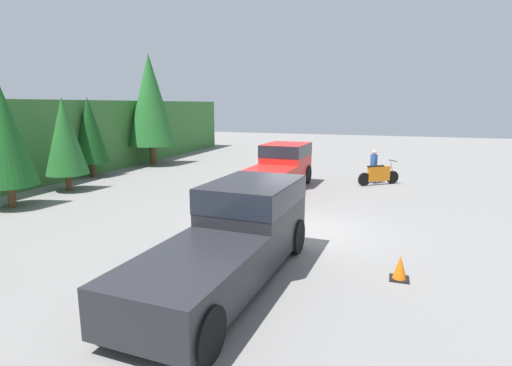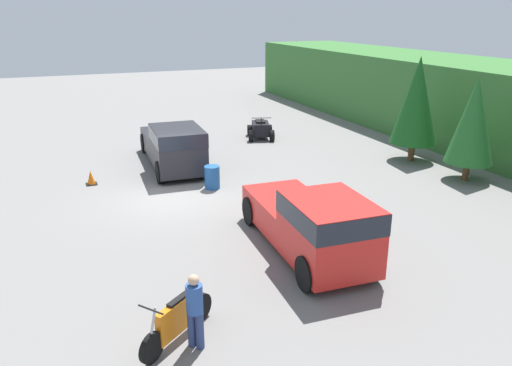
% 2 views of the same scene
% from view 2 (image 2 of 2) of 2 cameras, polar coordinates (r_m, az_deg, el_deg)
% --- Properties ---
extents(ground_plane, '(80.00, 80.00, 0.00)m').
position_cam_2_polar(ground_plane, '(18.38, -9.33, -1.59)').
color(ground_plane, slate).
extents(hillside_backdrop, '(44.00, 6.00, 4.01)m').
position_cam_2_polar(hillside_backdrop, '(26.24, 27.06, 7.34)').
color(hillside_backdrop, '#387033').
rests_on(hillside_backdrop, ground_plane).
extents(tree_left, '(2.03, 2.03, 4.62)m').
position_cam_2_polar(tree_left, '(23.06, 17.89, 8.95)').
color(tree_left, brown).
rests_on(tree_left, ground_plane).
extents(tree_mid_left, '(1.81, 1.81, 4.12)m').
position_cam_2_polar(tree_mid_left, '(21.05, 23.57, 6.58)').
color(tree_mid_left, brown).
rests_on(tree_mid_left, ground_plane).
extents(pickup_truck_red, '(5.46, 2.26, 1.97)m').
position_cam_2_polar(pickup_truck_red, '(13.51, 6.59, -4.48)').
color(pickup_truck_red, red).
rests_on(pickup_truck_red, ground_plane).
extents(pickup_truck_second, '(6.07, 2.31, 1.97)m').
position_cam_2_polar(pickup_truck_second, '(21.47, -9.40, 4.32)').
color(pickup_truck_second, '#232328').
rests_on(pickup_truck_second, ground_plane).
extents(dirt_bike, '(1.44, 1.82, 1.15)m').
position_cam_2_polar(dirt_bike, '(10.60, -8.94, -15.18)').
color(dirt_bike, black).
rests_on(dirt_bike, ground_plane).
extents(quad_atv, '(2.20, 1.84, 1.22)m').
position_cam_2_polar(quad_atv, '(26.51, 0.52, 6.14)').
color(quad_atv, black).
rests_on(quad_atv, ground_plane).
extents(rider_person, '(0.47, 0.47, 1.63)m').
position_cam_2_polar(rider_person, '(10.14, -7.01, -14.06)').
color(rider_person, navy).
rests_on(rider_person, ground_plane).
extents(traffic_cone, '(0.42, 0.42, 0.55)m').
position_cam_2_polar(traffic_cone, '(20.41, -18.34, 0.53)').
color(traffic_cone, black).
rests_on(traffic_cone, ground_plane).
extents(steel_barrel, '(0.58, 0.58, 0.88)m').
position_cam_2_polar(steel_barrel, '(18.96, -5.04, 0.65)').
color(steel_barrel, '#1E5193').
rests_on(steel_barrel, ground_plane).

